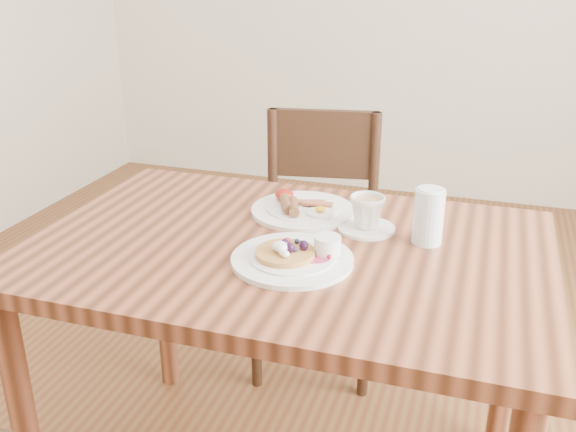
# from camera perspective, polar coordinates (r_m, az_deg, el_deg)

# --- Properties ---
(dining_table) EXTENTS (1.20, 0.80, 0.75)m
(dining_table) POSITION_cam_1_polar(r_m,az_deg,el_deg) (1.54, -0.00, -5.81)
(dining_table) COLOR brown
(dining_table) RESTS_ON ground
(chair_far) EXTENTS (0.49, 0.49, 0.88)m
(chair_far) POSITION_cam_1_polar(r_m,az_deg,el_deg) (2.22, 2.72, -1.18)
(chair_far) COLOR #311E12
(chair_far) RESTS_ON ground
(pancake_plate) EXTENTS (0.27, 0.27, 0.06)m
(pancake_plate) POSITION_cam_1_polar(r_m,az_deg,el_deg) (1.41, 0.61, -3.59)
(pancake_plate) COLOR white
(pancake_plate) RESTS_ON dining_table
(breakfast_plate) EXTENTS (0.27, 0.27, 0.04)m
(breakfast_plate) POSITION_cam_1_polar(r_m,az_deg,el_deg) (1.67, 1.20, 0.65)
(breakfast_plate) COLOR white
(breakfast_plate) RESTS_ON dining_table
(teacup_saucer) EXTENTS (0.14, 0.14, 0.09)m
(teacup_saucer) POSITION_cam_1_polar(r_m,az_deg,el_deg) (1.57, 7.03, 0.11)
(teacup_saucer) COLOR white
(teacup_saucer) RESTS_ON dining_table
(water_glass) EXTENTS (0.07, 0.07, 0.13)m
(water_glass) POSITION_cam_1_polar(r_m,az_deg,el_deg) (1.51, 12.38, -0.03)
(water_glass) COLOR silver
(water_glass) RESTS_ON dining_table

